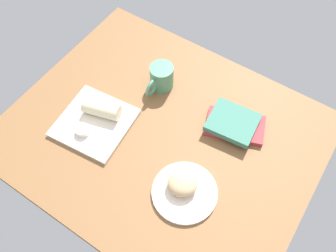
{
  "coord_description": "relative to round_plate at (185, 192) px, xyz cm",
  "views": [
    {
      "loc": [
        38.92,
        -54.67,
        117.61
      ],
      "look_at": [
        1.21,
        2.28,
        7.0
      ],
      "focal_mm": 38.64,
      "sensor_mm": 36.0,
      "label": 1
    }
  ],
  "objects": [
    {
      "name": "square_plate",
      "position": [
        -42.16,
        4.65,
        0.1
      ],
      "size": [
        27.7,
        27.7,
        1.6
      ],
      "primitive_type": "cube",
      "rotation": [
        0.0,
        0.0,
        0.1
      ],
      "color": "silver",
      "rests_on": "dining_table"
    },
    {
      "name": "book_stack",
      "position": [
        1.25,
        31.57,
        1.63
      ],
      "size": [
        24.06,
        18.69,
        4.7
      ],
      "color": "#A53338",
      "rests_on": "dining_table"
    },
    {
      "name": "sauce_cup",
      "position": [
        -42.6,
        -1.0,
        2.17
      ],
      "size": [
        5.13,
        5.13,
        2.35
      ],
      "color": "silver",
      "rests_on": "square_plate"
    },
    {
      "name": "dining_table",
      "position": [
        -19.22,
        15.02,
        -2.7
      ],
      "size": [
        110.0,
        90.0,
        4.0
      ],
      "primitive_type": "cube",
      "color": "brown",
      "rests_on": "ground"
    },
    {
      "name": "breakfast_wrap",
      "position": [
        -41.82,
        9.18,
        3.91
      ],
      "size": [
        14.87,
        9.6,
        6.03
      ],
      "primitive_type": "cylinder",
      "rotation": [
        1.57,
        0.0,
        1.85
      ],
      "color": "beige",
      "rests_on": "square_plate"
    },
    {
      "name": "round_plate",
      "position": [
        0.0,
        0.0,
        0.0
      ],
      "size": [
        21.83,
        21.83,
        1.4
      ],
      "primitive_type": "cylinder",
      "color": "silver",
      "rests_on": "dining_table"
    },
    {
      "name": "scone_pastry",
      "position": [
        -1.54,
        0.86,
        3.34
      ],
      "size": [
        12.74,
        12.25,
        5.28
      ],
      "primitive_type": "ellipsoid",
      "rotation": [
        0.0,
        0.0,
        3.59
      ],
      "color": "tan",
      "rests_on": "round_plate"
    },
    {
      "name": "coffee_mug",
      "position": [
        -31.67,
        33.08,
        4.51
      ],
      "size": [
        9.13,
        14.49,
        10.21
      ],
      "color": "#4C8C6B",
      "rests_on": "dining_table"
    }
  ]
}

